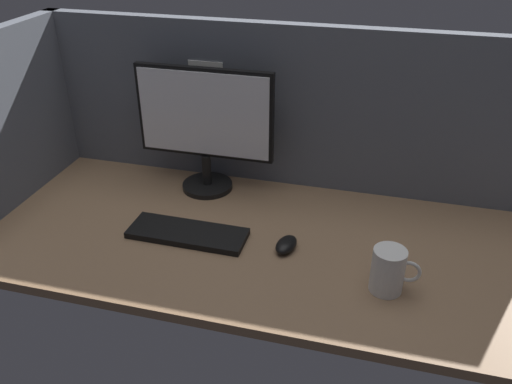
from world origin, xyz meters
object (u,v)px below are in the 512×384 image
object	(u,v)px
monitor	(205,123)
keyboard	(188,233)
mug_ceramic_white	(389,270)
mouse	(286,245)

from	to	relation	value
monitor	keyboard	bearing A→B (deg)	-82.40
keyboard	mug_ceramic_white	xyz separation A→B (cm)	(61.08, -10.08, 5.44)
mouse	mug_ceramic_white	bearing A→B (deg)	-8.27
monitor	mouse	size ratio (longest dim) A/B	4.98
keyboard	mug_ceramic_white	world-z (taller)	mug_ceramic_white
monitor	keyboard	distance (cm)	39.58
keyboard	mouse	xyz separation A→B (cm)	(31.19, 0.96, 0.70)
keyboard	mouse	size ratio (longest dim) A/B	3.85
keyboard	mug_ceramic_white	distance (cm)	62.14
monitor	mug_ceramic_white	bearing A→B (deg)	-32.39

